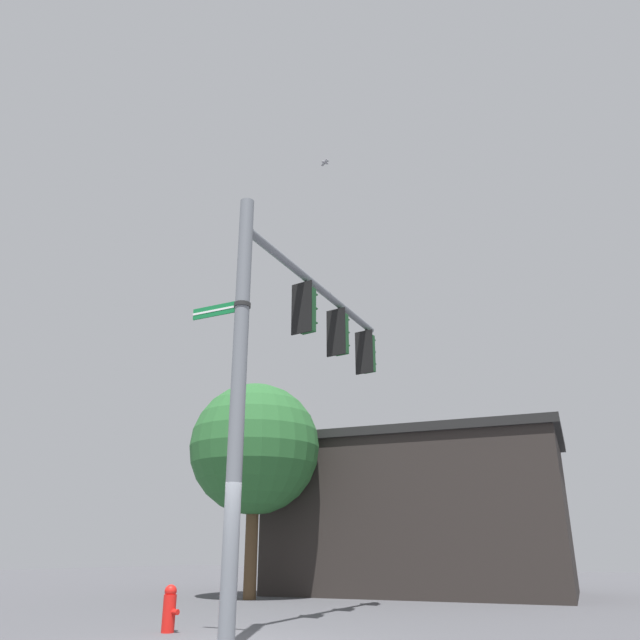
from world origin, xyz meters
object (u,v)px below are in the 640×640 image
Objects in this scene: traffic_light_nearest_pole at (306,310)px; traffic_light_mid_inner at (340,334)px; fire_hydrant at (170,608)px; street_name_sign at (229,308)px; traffic_light_mid_outer at (367,353)px; bird_flying at (325,162)px.

traffic_light_nearest_pole is 1.00× the size of traffic_light_mid_inner.
traffic_light_mid_inner is 1.59× the size of fire_hydrant.
traffic_light_nearest_pole is 2.72m from street_name_sign.
traffic_light_mid_outer is at bearing 94.65° from street_name_sign.
traffic_light_mid_inner is 1.00× the size of traffic_light_mid_outer.
traffic_light_nearest_pole and traffic_light_mid_inner have the same top height.
street_name_sign is (0.04, -2.59, -0.82)m from traffic_light_nearest_pole.
street_name_sign is at bearing -99.54° from bird_flying.
traffic_light_nearest_pole reaches higher than street_name_sign.
fire_hydrant is (-1.95, -1.61, -6.12)m from traffic_light_nearest_pole.
traffic_light_mid_outer is at bearing 104.87° from bird_flying.
traffic_light_mid_outer is (-0.24, 1.82, 0.00)m from traffic_light_mid_inner.
traffic_light_mid_outer is 8.20m from fire_hydrant.
traffic_light_mid_outer is 5.31m from bird_flying.
traffic_light_nearest_pole is at bearing -173.72° from bird_flying.
traffic_light_nearest_pole is 3.83m from bird_flying.
fire_hydrant is at bearing 153.64° from street_name_sign.
street_name_sign reaches higher than fire_hydrant.
fire_hydrant is (-1.72, -3.43, -6.12)m from traffic_light_mid_inner.
fire_hydrant is at bearing -140.47° from traffic_light_nearest_pole.
traffic_light_mid_inner is 1.83m from traffic_light_mid_outer.
bird_flying is 0.33× the size of fire_hydrant.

